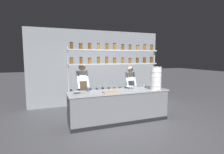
# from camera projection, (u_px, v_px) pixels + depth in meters

# --- Properties ---
(ground_plane) EXTENTS (40.00, 40.00, 0.00)m
(ground_plane) POSITION_uv_depth(u_px,v_px,m) (119.00, 121.00, 5.17)
(ground_plane) COLOR #4C4C51
(back_wall) EXTENTS (5.35, 0.12, 2.94)m
(back_wall) POSITION_uv_depth(u_px,v_px,m) (98.00, 68.00, 7.07)
(back_wall) COLOR gray
(back_wall) RESTS_ON ground_plane
(prep_counter) EXTENTS (2.95, 0.76, 0.92)m
(prep_counter) POSITION_uv_depth(u_px,v_px,m) (119.00, 106.00, 5.12)
(prep_counter) COLOR slate
(prep_counter) RESTS_ON ground_plane
(spice_shelf_unit) EXTENTS (2.84, 0.28, 2.30)m
(spice_shelf_unit) POSITION_uv_depth(u_px,v_px,m) (115.00, 58.00, 5.27)
(spice_shelf_unit) COLOR #999BA0
(spice_shelf_unit) RESTS_ON ground_plane
(chef_left) EXTENTS (0.38, 0.31, 1.70)m
(chef_left) POSITION_uv_depth(u_px,v_px,m) (82.00, 87.00, 5.31)
(chef_left) COLOR black
(chef_left) RESTS_ON ground_plane
(chef_center) EXTENTS (0.36, 0.28, 1.58)m
(chef_center) POSITION_uv_depth(u_px,v_px,m) (130.00, 86.00, 6.03)
(chef_center) COLOR black
(chef_center) RESTS_ON ground_plane
(container_stack) EXTENTS (0.33, 0.33, 0.68)m
(container_stack) POSITION_uv_depth(u_px,v_px,m) (156.00, 78.00, 5.18)
(container_stack) COLOR white
(container_stack) RESTS_ON prep_counter
(cutting_board) EXTENTS (0.40, 0.26, 0.02)m
(cutting_board) POSITION_uv_depth(u_px,v_px,m) (110.00, 92.00, 4.78)
(cutting_board) COLOR #A88456
(cutting_board) RESTS_ON prep_counter
(prep_bowl_near_left) EXTENTS (0.23, 0.23, 0.06)m
(prep_bowl_near_left) POSITION_uv_depth(u_px,v_px,m) (77.00, 92.00, 4.65)
(prep_bowl_near_left) COLOR #B2B7BC
(prep_bowl_near_left) RESTS_ON prep_counter
(prep_bowl_center_front) EXTENTS (0.28, 0.28, 0.08)m
(prep_bowl_center_front) POSITION_uv_depth(u_px,v_px,m) (130.00, 87.00, 5.37)
(prep_bowl_center_front) COLOR white
(prep_bowl_center_front) RESTS_ON prep_counter
(serving_cup_front) EXTENTS (0.08, 0.08, 0.11)m
(serving_cup_front) POSITION_uv_depth(u_px,v_px,m) (88.00, 89.00, 4.97)
(serving_cup_front) COLOR #334C70
(serving_cup_front) RESTS_ON prep_counter
(serving_cup_by_board) EXTENTS (0.07, 0.07, 0.10)m
(serving_cup_by_board) POSITION_uv_depth(u_px,v_px,m) (144.00, 86.00, 5.61)
(serving_cup_by_board) COLOR #B2B7BC
(serving_cup_by_board) RESTS_ON prep_counter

